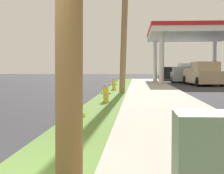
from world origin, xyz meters
The scene contains 9 objects.
fire_hydrant_nearest centered at (0.65, 3.61, 0.45)m, with size 0.42×0.38×0.74m.
fire_hydrant_second centered at (0.72, 10.29, 0.45)m, with size 0.42×0.38×0.74m.
fire_hydrant_third centered at (0.56, 18.08, 0.45)m, with size 0.42×0.37×0.74m.
utility_cabinet centered at (2.53, -0.70, 0.56)m, with size 0.56×0.64×0.97m.
car_black_by_near_pump centered at (5.61, 39.88, 0.72)m, with size 2.25×4.63×1.57m.
car_silver_by_far_pump centered at (6.43, 32.88, 0.72)m, with size 2.13×4.58×1.57m.
truck_teal_at_forecourt centered at (7.76, 29.09, 0.91)m, with size 2.33×5.48×1.97m.
truck_white_on_apron centered at (7.81, 36.82, 0.91)m, with size 2.44×5.52×1.97m.
truck_tan_at_far_bay centered at (7.45, 26.40, 0.91)m, with size 2.59×5.57×1.97m.
Camera 1 is at (1.94, -3.89, 1.49)m, focal length 57.28 mm.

